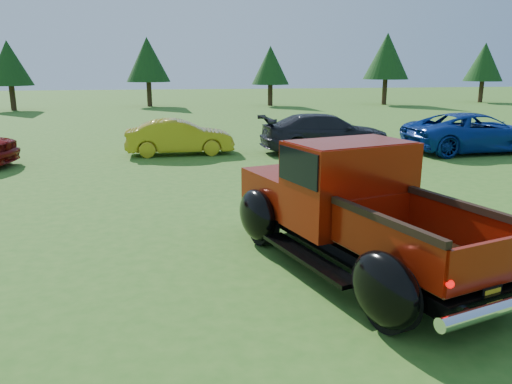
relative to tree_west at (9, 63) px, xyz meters
name	(u,v)px	position (x,y,z in m)	size (l,w,h in m)	color
ground	(290,245)	(12.00, -29.00, -3.11)	(120.00, 120.00, 0.00)	#31631C
tree_west	(9,63)	(0.00, 0.00, 0.00)	(2.94, 2.94, 4.60)	#332114
tree_mid_left	(148,60)	(9.00, 2.00, 0.27)	(3.20, 3.20, 5.00)	#332114
tree_mid_right	(270,65)	(18.00, 1.00, -0.14)	(2.82, 2.82, 4.40)	#332114
tree_east	(387,56)	(27.00, 0.50, 0.55)	(3.46, 3.46, 5.40)	#332114
tree_far_east	(484,62)	(36.00, 1.50, 0.14)	(3.07, 3.07, 4.80)	#332114
pickup_truck	(347,205)	(12.68, -29.73, -2.24)	(3.37, 5.24, 1.83)	black
show_car_yellow	(180,137)	(10.50, -19.68, -2.52)	(1.24, 3.57, 1.17)	#AB9316
show_car_grey	(326,133)	(15.50, -20.13, -2.45)	(1.85, 4.55, 1.32)	black
show_car_blue	(475,133)	(20.58, -21.03, -2.43)	(2.24, 4.86, 1.35)	navy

